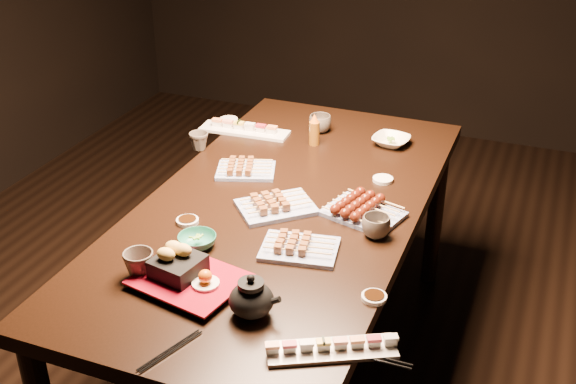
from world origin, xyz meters
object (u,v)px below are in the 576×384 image
object	(u,v)px
dining_table	(283,294)
yakitori_plate_left	(246,166)
edamame_bowl_green	(197,241)
condiment_bottle	(314,129)
teacup_far_left	(199,141)
sushi_platter_near	(332,346)
teacup_far_right	(320,124)
teapot	(251,295)
yakitori_plate_right	(300,243)
teacup_near_left	(139,265)
sushi_platter_far	(244,127)
yakitori_plate_center	(276,201)
teacup_mid_right	(376,227)
edamame_bowl_cream	(391,141)
tempura_tray	(189,269)

from	to	relation	value
dining_table	yakitori_plate_left	bearing A→B (deg)	128.53
edamame_bowl_green	condiment_bottle	xyz separation A→B (m)	(0.08, 0.84, 0.05)
teacup_far_left	sushi_platter_near	bearing A→B (deg)	-47.60
teacup_far_right	teapot	size ratio (longest dim) A/B	0.64
yakitori_plate_right	teacup_near_left	size ratio (longest dim) A/B	2.61
sushi_platter_far	yakitori_plate_right	distance (m)	0.93
edamame_bowl_green	dining_table	bearing A→B (deg)	67.41
edamame_bowl_green	teacup_near_left	size ratio (longest dim) A/B	1.34
sushi_platter_far	yakitori_plate_center	bearing A→B (deg)	120.66
yakitori_plate_left	teacup_far_left	xyz separation A→B (m)	(-0.25, 0.12, 0.01)
yakitori_plate_center	teacup_far_right	bearing A→B (deg)	54.79
yakitori_plate_right	teapot	bearing A→B (deg)	-101.51
teacup_near_left	teacup_far_right	xyz separation A→B (m)	(0.13, 1.17, -0.00)
sushi_platter_near	yakitori_plate_center	size ratio (longest dim) A/B	1.31
yakitori_plate_left	teacup_far_right	bearing A→B (deg)	55.29
teacup_far_left	condiment_bottle	world-z (taller)	condiment_bottle
teacup_mid_right	yakitori_plate_center	bearing A→B (deg)	172.81
edamame_bowl_cream	teacup_far_right	size ratio (longest dim) A/B	1.56
yakitori_plate_center	teacup_near_left	bearing A→B (deg)	-154.91
edamame_bowl_green	edamame_bowl_cream	distance (m)	1.01
sushi_platter_near	tempura_tray	bearing A→B (deg)	137.85
tempura_tray	yakitori_plate_right	bearing A→B (deg)	62.10
teacup_far_right	yakitori_plate_left	bearing A→B (deg)	-105.70
yakitori_plate_left	teacup_far_right	size ratio (longest dim) A/B	2.30
teapot	edamame_bowl_cream	bearing A→B (deg)	80.78
edamame_bowl_green	teacup_far_left	bearing A→B (deg)	117.21
yakitori_plate_center	teacup_mid_right	bearing A→B (deg)	-49.19
sushi_platter_near	teacup_mid_right	size ratio (longest dim) A/B	3.58
teacup_near_left	teacup_far_right	world-z (taller)	teacup_near_left
sushi_platter_near	teacup_far_left	distance (m)	1.27
dining_table	teacup_near_left	xyz separation A→B (m)	(-0.22, -0.55, 0.42)
sushi_platter_near	condiment_bottle	size ratio (longest dim) A/B	2.49
sushi_platter_far	yakitori_plate_left	distance (m)	0.37
dining_table	tempura_tray	bearing A→B (deg)	-110.10
yakitori_plate_left	teapot	xyz separation A→B (m)	(0.36, -0.76, 0.03)
teacup_near_left	condiment_bottle	xyz separation A→B (m)	(0.15, 1.05, 0.02)
yakitori_plate_left	teacup_far_left	world-z (taller)	teacup_far_left
edamame_bowl_cream	tempura_tray	distance (m)	1.17
yakitori_plate_right	teacup_far_left	size ratio (longest dim) A/B	3.04
edamame_bowl_cream	teapot	size ratio (longest dim) A/B	1.01
edamame_bowl_cream	teacup_mid_right	bearing A→B (deg)	-79.57
sushi_platter_near	yakitori_plate_center	bearing A→B (deg)	95.76
tempura_tray	condiment_bottle	bearing A→B (deg)	101.11
yakitori_plate_right	teacup_near_left	xyz separation A→B (m)	(-0.38, -0.29, 0.01)
sushi_platter_near	teapot	distance (m)	0.26
teacup_near_left	teacup_mid_right	distance (m)	0.73
edamame_bowl_cream	teacup_mid_right	size ratio (longest dim) A/B	1.60
yakitori_plate_right	teacup_far_left	bearing A→B (deg)	129.20
sushi_platter_far	yakitori_plate_right	world-z (taller)	yakitori_plate_right
edamame_bowl_green	teacup_far_right	world-z (taller)	teacup_far_right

